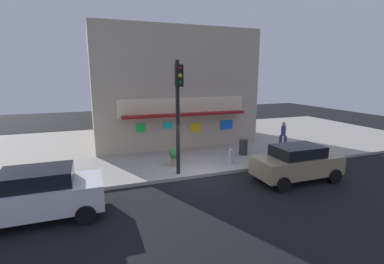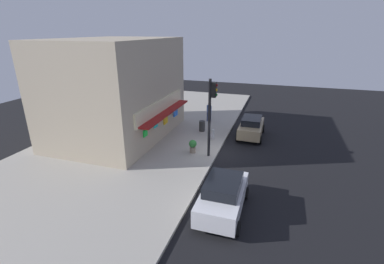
{
  "view_description": "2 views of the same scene",
  "coord_description": "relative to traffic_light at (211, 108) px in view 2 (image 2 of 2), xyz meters",
  "views": [
    {
      "loc": [
        -4.65,
        -11.51,
        4.74
      ],
      "look_at": [
        0.11,
        1.4,
        1.92
      ],
      "focal_mm": 26.17,
      "sensor_mm": 36.0,
      "label": 1
    },
    {
      "loc": [
        -17.43,
        -3.65,
        8.22
      ],
      "look_at": [
        -0.24,
        1.9,
        1.47
      ],
      "focal_mm": 25.69,
      "sensor_mm": 36.0,
      "label": 2
    }
  ],
  "objects": [
    {
      "name": "potted_plant_by_doorway",
      "position": [
        0.17,
        1.29,
        -2.83
      ],
      "size": [
        0.54,
        0.54,
        0.92
      ],
      "color": "gray",
      "rests_on": "sidewalk"
    },
    {
      "name": "sidewalk",
      "position": [
        0.91,
        6.27,
        -3.42
      ],
      "size": [
        37.01,
        13.34,
        0.16
      ],
      "primitive_type": "cube",
      "color": "#A39E93",
      "rests_on": "ground_plane"
    },
    {
      "name": "ground_plane",
      "position": [
        0.91,
        -0.4,
        -3.5
      ],
      "size": [
        55.52,
        55.52,
        0.0
      ],
      "primitive_type": "plane",
      "color": "black"
    },
    {
      "name": "fire_hydrant",
      "position": [
        3.01,
        0.57,
        -2.94
      ],
      "size": [
        0.5,
        0.26,
        0.84
      ],
      "color": "#B2B2B7",
      "rests_on": "sidewalk"
    },
    {
      "name": "pedestrian",
      "position": [
        7.42,
        2.01,
        -2.37
      ],
      "size": [
        0.5,
        0.5,
        1.74
      ],
      "color": "navy",
      "rests_on": "sidewalk"
    },
    {
      "name": "corner_building",
      "position": [
        1.68,
        7.94,
        0.39
      ],
      "size": [
        10.52,
        8.11,
        7.48
      ],
      "color": "tan",
      "rests_on": "sidewalk"
    },
    {
      "name": "traffic_light",
      "position": [
        0.0,
        0.0,
        0.0
      ],
      "size": [
        0.32,
        0.58,
        5.22
      ],
      "color": "black",
      "rests_on": "sidewalk"
    },
    {
      "name": "trash_can",
      "position": [
        4.53,
        1.86,
        -2.9
      ],
      "size": [
        0.49,
        0.49,
        0.89
      ],
      "primitive_type": "cylinder",
      "color": "#2D2D2D",
      "rests_on": "sidewalk"
    },
    {
      "name": "parked_car_tan",
      "position": [
        4.91,
        -2.17,
        -2.66
      ],
      "size": [
        3.96,
        1.97,
        1.63
      ],
      "color": "#9E8966",
      "rests_on": "ground_plane"
    },
    {
      "name": "parked_car_white",
      "position": [
        -5.51,
        -2.03,
        -2.62
      ],
      "size": [
        4.06,
        2.09,
        1.72
      ],
      "color": "silver",
      "rests_on": "ground_plane"
    }
  ]
}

